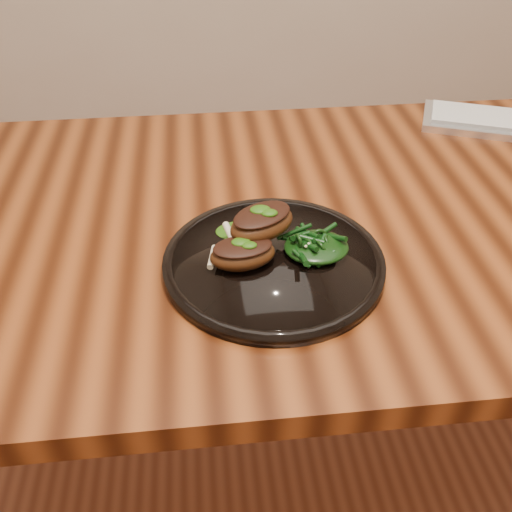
{
  "coord_description": "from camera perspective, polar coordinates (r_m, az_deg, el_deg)",
  "views": [
    {
      "loc": [
        -0.22,
        -0.77,
        1.27
      ],
      "look_at": [
        -0.16,
        -0.15,
        0.78
      ],
      "focal_mm": 40.0,
      "sensor_mm": 36.0,
      "label": 1
    }
  ],
  "objects": [
    {
      "name": "lamb_chop_back",
      "position": [
        0.81,
        0.54,
        3.42
      ],
      "size": [
        0.12,
        0.11,
        0.05
      ],
      "color": "#40200C",
      "rests_on": "plate"
    },
    {
      "name": "greens_heap",
      "position": [
        0.81,
        6.08,
        1.26
      ],
      "size": [
        0.09,
        0.09,
        0.03
      ],
      "color": "black",
      "rests_on": "plate"
    },
    {
      "name": "herb_smear",
      "position": [
        0.86,
        -1.43,
        2.57
      ],
      "size": [
        0.08,
        0.05,
        0.0
      ],
      "primitive_type": "ellipsoid",
      "color": "#163F06",
      "rests_on": "plate"
    },
    {
      "name": "desk",
      "position": [
        1.0,
        7.9,
        0.84
      ],
      "size": [
        1.6,
        0.8,
        0.75
      ],
      "color": "#331306",
      "rests_on": "ground"
    },
    {
      "name": "plate",
      "position": [
        0.81,
        1.77,
        -0.58
      ],
      "size": [
        0.31,
        0.31,
        0.02
      ],
      "color": "black",
      "rests_on": "desk"
    },
    {
      "name": "lamb_chop_front",
      "position": [
        0.78,
        -1.39,
        0.3
      ],
      "size": [
        0.1,
        0.07,
        0.04
      ],
      "color": "#40200C",
      "rests_on": "plate"
    }
  ]
}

